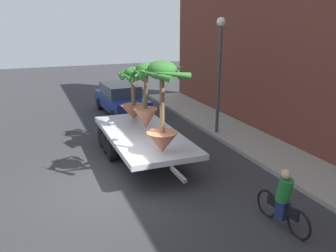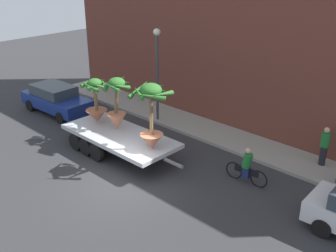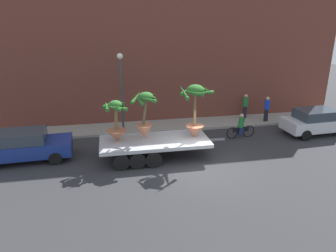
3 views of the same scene
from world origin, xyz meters
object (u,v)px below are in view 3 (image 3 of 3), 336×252
(potted_palm_front, at_px, (195,110))
(cyclist, at_px, (241,127))
(potted_palm_rear, at_px, (145,117))
(potted_palm_middle, at_px, (116,124))
(pedestrian_near_gate, at_px, (245,106))
(pedestrian_far_left, at_px, (267,108))
(trailing_car, at_px, (24,145))
(parked_car, at_px, (317,121))
(street_lamp, at_px, (121,83))
(flatbed_trailer, at_px, (150,144))

(potted_palm_front, relative_size, cyclist, 1.52)
(potted_palm_rear, distance_m, potted_palm_middle, 1.47)
(potted_palm_middle, relative_size, pedestrian_near_gate, 1.24)
(potted_palm_front, xyz_separation_m, pedestrian_far_left, (6.23, 4.13, -1.43))
(potted_palm_middle, relative_size, pedestrian_far_left, 1.24)
(potted_palm_front, relative_size, trailing_car, 0.61)
(potted_palm_middle, xyz_separation_m, parked_car, (12.34, 1.35, -1.06))
(pedestrian_near_gate, bearing_deg, street_lamp, -172.03)
(potted_palm_rear, height_order, parked_car, potted_palm_rear)
(potted_palm_middle, bearing_deg, parked_car, 6.25)
(cyclist, relative_size, trailing_car, 0.40)
(flatbed_trailer, bearing_deg, pedestrian_far_left, 25.48)
(parked_car, xyz_separation_m, pedestrian_near_gate, (-3.25, 3.46, 0.22))
(pedestrian_far_left, bearing_deg, potted_palm_middle, -159.26)
(trailing_car, height_order, street_lamp, street_lamp)
(potted_palm_rear, height_order, pedestrian_far_left, potted_palm_rear)
(potted_palm_front, bearing_deg, street_lamp, 132.25)
(parked_car, bearing_deg, cyclist, 177.08)
(flatbed_trailer, height_order, cyclist, cyclist)
(cyclist, distance_m, parked_car, 4.93)
(trailing_car, bearing_deg, cyclist, 4.59)
(street_lamp, bearing_deg, pedestrian_far_left, 1.57)
(cyclist, relative_size, parked_car, 0.42)
(potted_palm_rear, height_order, potted_palm_front, potted_palm_front)
(potted_palm_rear, relative_size, parked_car, 0.56)
(cyclist, height_order, pedestrian_far_left, pedestrian_far_left)
(flatbed_trailer, relative_size, parked_car, 1.51)
(potted_palm_middle, distance_m, pedestrian_far_left, 10.97)
(potted_palm_middle, distance_m, trailing_car, 4.80)
(flatbed_trailer, bearing_deg, trailing_car, 172.30)
(cyclist, relative_size, pedestrian_far_left, 1.08)
(potted_palm_front, distance_m, pedestrian_near_gate, 7.32)
(cyclist, distance_m, trailing_car, 12.10)
(parked_car, height_order, pedestrian_near_gate, pedestrian_near_gate)
(potted_palm_rear, bearing_deg, pedestrian_near_gate, 31.79)
(potted_palm_rear, bearing_deg, flatbed_trailer, -54.71)
(street_lamp, bearing_deg, flatbed_trailer, -73.08)
(cyclist, height_order, parked_car, parked_car)
(potted_palm_rear, xyz_separation_m, trailing_car, (-6.08, 0.56, -1.32))
(trailing_car, bearing_deg, pedestrian_far_left, 12.29)
(potted_palm_rear, xyz_separation_m, pedestrian_far_left, (8.79, 3.80, -1.11))
(potted_palm_rear, relative_size, pedestrian_far_left, 1.44)
(flatbed_trailer, bearing_deg, pedestrian_near_gate, 34.06)
(potted_palm_front, bearing_deg, potted_palm_rear, 172.55)
(flatbed_trailer, distance_m, parked_car, 10.80)
(flatbed_trailer, xyz_separation_m, potted_palm_front, (2.35, -0.04, 1.71))
(potted_palm_middle, relative_size, parked_car, 0.48)
(potted_palm_front, height_order, cyclist, potted_palm_front)
(potted_palm_front, height_order, parked_car, potted_palm_front)
(flatbed_trailer, xyz_separation_m, potted_palm_middle, (-1.65, 0.21, 1.12))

